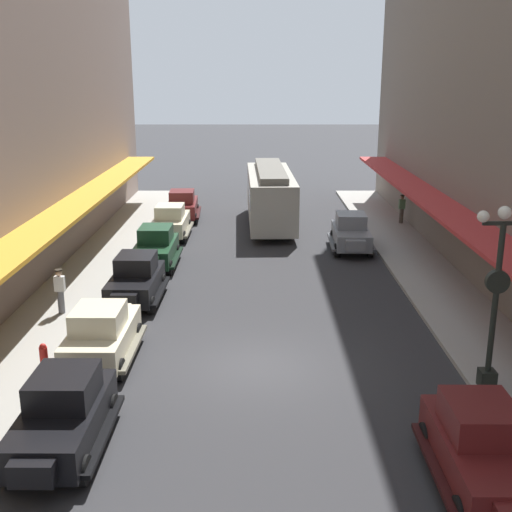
% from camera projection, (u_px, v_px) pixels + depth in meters
% --- Properties ---
extents(ground_plane, '(200.00, 200.00, 0.00)m').
position_uv_depth(ground_plane, '(257.00, 366.00, 19.49)').
color(ground_plane, '#2D2D30').
extents(sidewalk_left, '(3.00, 60.00, 0.15)m').
position_uv_depth(sidewalk_left, '(11.00, 364.00, 19.45)').
color(sidewalk_left, '#99968E').
rests_on(sidewalk_left, ground).
extents(sidewalk_right, '(3.00, 60.00, 0.15)m').
position_uv_depth(sidewalk_right, '(501.00, 363.00, 19.49)').
color(sidewalk_right, '#99968E').
rests_on(sidewalk_right, ground).
extents(parked_car_0, '(2.28, 4.31, 1.84)m').
position_uv_depth(parked_car_0, '(349.00, 232.00, 32.26)').
color(parked_car_0, slate).
rests_on(parked_car_0, ground).
extents(parked_car_1, '(2.29, 4.31, 1.84)m').
position_uv_depth(parked_car_1, '(181.00, 205.00, 39.05)').
color(parked_car_1, '#591919').
rests_on(parked_car_1, ground).
extents(parked_car_2, '(2.16, 4.27, 1.84)m').
position_uv_depth(parked_car_2, '(61.00, 413.00, 14.94)').
color(parked_car_2, black).
rests_on(parked_car_2, ground).
extents(parked_car_3, '(2.17, 4.27, 1.84)m').
position_uv_depth(parked_car_3, '(100.00, 333.00, 19.59)').
color(parked_car_3, beige).
rests_on(parked_car_3, ground).
extents(parked_car_4, '(2.15, 4.26, 1.84)m').
position_uv_depth(parked_car_4, '(154.00, 247.00, 29.45)').
color(parked_car_4, '#193D23').
rests_on(parked_car_4, ground).
extents(parked_car_5, '(2.16, 4.27, 1.84)m').
position_uv_depth(parked_car_5, '(480.00, 446.00, 13.61)').
color(parked_car_5, '#591919').
rests_on(parked_car_5, ground).
extents(parked_car_6, '(2.19, 4.28, 1.84)m').
position_uv_depth(parked_car_6, '(134.00, 278.00, 24.83)').
color(parked_car_6, black).
rests_on(parked_car_6, ground).
extents(parked_car_7, '(2.16, 4.27, 1.84)m').
position_uv_depth(parked_car_7, '(169.00, 221.00, 34.74)').
color(parked_car_7, beige).
rests_on(parked_car_7, ground).
extents(streetcar, '(2.78, 9.67, 3.46)m').
position_uv_depth(streetcar, '(269.00, 194.00, 37.20)').
color(streetcar, '#ADA899').
rests_on(streetcar, ground).
extents(lamp_post_with_clock, '(1.42, 0.44, 5.16)m').
position_uv_depth(lamp_post_with_clock, '(494.00, 291.00, 17.14)').
color(lamp_post_with_clock, black).
rests_on(lamp_post_with_clock, sidewalk_right).
extents(fire_hydrant, '(0.24, 0.24, 0.82)m').
position_uv_depth(fire_hydrant, '(42.00, 357.00, 18.82)').
color(fire_hydrant, '#B21E19').
rests_on(fire_hydrant, sidewalk_left).
extents(pedestrian_0, '(0.36, 0.28, 1.67)m').
position_uv_depth(pedestrian_0, '(400.00, 208.00, 37.55)').
color(pedestrian_0, '#4C4238').
rests_on(pedestrian_0, sidewalk_right).
extents(pedestrian_1, '(0.36, 0.28, 1.67)m').
position_uv_depth(pedestrian_1, '(58.00, 291.00, 23.18)').
color(pedestrian_1, slate).
rests_on(pedestrian_1, sidewalk_left).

